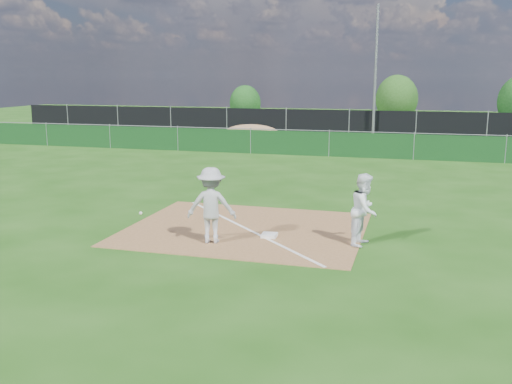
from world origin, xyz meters
TOP-DOWN VIEW (x-y plane):
  - ground at (0.00, 10.00)m, footprint 90.00×90.00m
  - infield_dirt at (0.00, 1.00)m, footprint 6.00×5.00m
  - foul_line at (0.00, 1.00)m, footprint 5.01×5.01m
  - green_fence at (0.00, 15.00)m, footprint 44.00×0.05m
  - dirt_mound at (-5.00, 18.50)m, footprint 3.38×2.60m
  - black_fence at (0.00, 23.00)m, footprint 46.00×0.04m
  - parking_lot at (0.00, 28.00)m, footprint 46.00×9.00m
  - light_pole at (1.50, 22.70)m, footprint 0.16×0.16m
  - first_base at (0.78, 0.42)m, footprint 0.39×0.39m
  - play_at_first at (-0.41, -0.40)m, footprint 2.50×0.88m
  - runner at (3.07, 0.45)m, footprint 0.80×0.94m
  - car_left at (-4.05, 26.69)m, footprint 4.87×3.26m
  - car_mid at (0.51, 26.67)m, footprint 4.10×1.46m
  - car_right at (4.34, 27.66)m, footprint 4.51×3.31m
  - tree_left at (-10.01, 33.68)m, footprint 2.61×2.61m
  - tree_mid at (2.33, 34.96)m, footprint 3.33×3.33m

SIDE VIEW (x-z plane):
  - ground at x=0.00m, z-range 0.00..0.00m
  - parking_lot at x=0.00m, z-range 0.00..0.01m
  - infield_dirt at x=0.00m, z-range 0.00..0.02m
  - foul_line at x=0.00m, z-range 0.02..0.03m
  - first_base at x=0.78m, z-range 0.02..0.10m
  - dirt_mound at x=-5.00m, z-range 0.00..1.17m
  - green_fence at x=0.00m, z-range 0.00..1.20m
  - car_right at x=4.34m, z-range 0.01..1.22m
  - car_mid at x=0.51m, z-range 0.01..1.36m
  - car_left at x=-4.05m, z-range 0.01..1.55m
  - runner at x=3.07m, z-range 0.00..1.70m
  - black_fence at x=0.00m, z-range 0.00..1.80m
  - play_at_first at x=-0.41m, z-range 0.02..1.82m
  - tree_left at x=-10.01m, z-range 0.04..3.14m
  - tree_mid at x=2.33m, z-range 0.06..4.01m
  - light_pole at x=1.50m, z-range 0.00..8.00m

